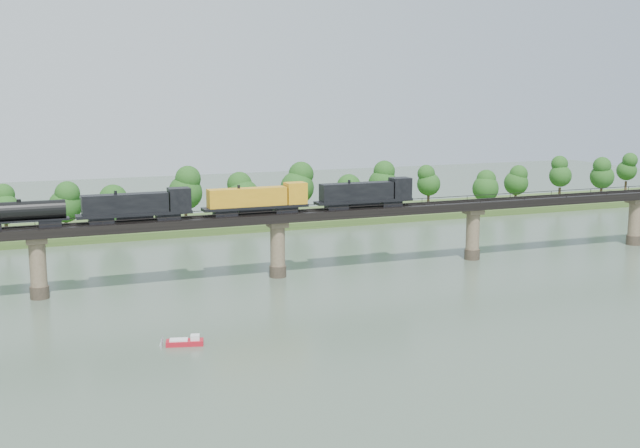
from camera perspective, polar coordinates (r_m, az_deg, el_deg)
name	(u,v)px	position (r m, az deg, el deg)	size (l,w,h in m)	color
ground	(345,322)	(115.57, 1.76, -7.00)	(400.00, 400.00, 0.00)	#3D4E3F
far_bank	(205,224)	(194.43, -8.18, 0.02)	(300.00, 24.00, 1.60)	#344F1F
bridge	(278,247)	(141.49, -3.03, -1.62)	(236.00, 30.00, 11.50)	#473A2D
bridge_superstructure	(277,211)	(140.38, -3.06, 0.92)	(220.00, 4.90, 0.75)	black
far_treeline	(174,195)	(187.19, -10.37, 2.07)	(289.06, 17.54, 13.60)	#382619
freight_train	(218,202)	(137.10, -7.30, 1.57)	(75.58, 2.94, 5.20)	black
motorboat	(185,342)	(107.06, -9.55, -8.25)	(5.10, 2.90, 1.35)	#B01421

